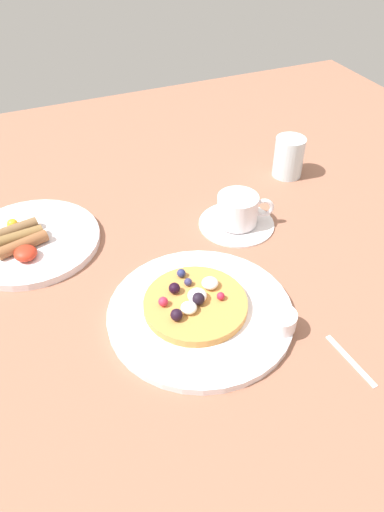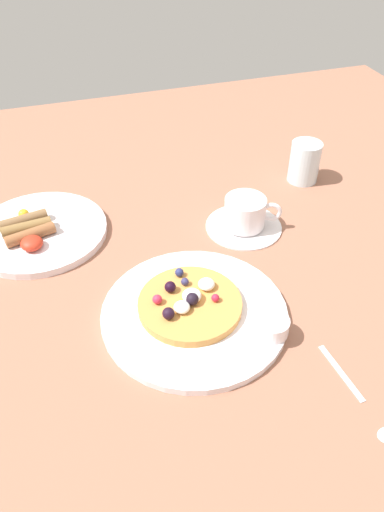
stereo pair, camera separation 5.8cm
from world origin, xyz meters
The scene contains 10 objects.
ground_plane centered at (0.00, 0.00, -1.50)cm, with size 177.21×158.08×3.00cm, color #945F4A.
pancake_plate centered at (1.48, -8.67, 0.60)cm, with size 28.44×28.44×1.19cm, color white.
pancake_with_berries centered at (1.02, -7.68, 2.10)cm, with size 15.91×15.91×3.32cm.
syrup_ramekin centered at (10.78, -16.15, 2.54)cm, with size 4.90×4.90×2.63cm.
breakfast_plate centered at (-19.45, 19.41, 0.69)cm, with size 24.69×24.69×1.38cm, color white.
fried_breakfast centered at (-21.38, 19.17, 2.30)cm, with size 10.03×15.09×2.34cm.
coffee_saucer centered at (17.33, 9.95, 0.36)cm, with size 14.30×14.30×0.71cm, color white.
coffee_cup centered at (17.49, 9.89, 3.61)cm, with size 10.26×7.64×5.59cm.
teaspoon centered at (17.82, -30.90, 0.24)cm, with size 2.89×15.95×0.60cm.
water_glass centered at (35.75, 21.87, 4.30)cm, with size 6.34×6.34×8.59cm, color silver.
Camera 1 is at (-19.87, -54.93, 55.61)cm, focal length 34.18 mm.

